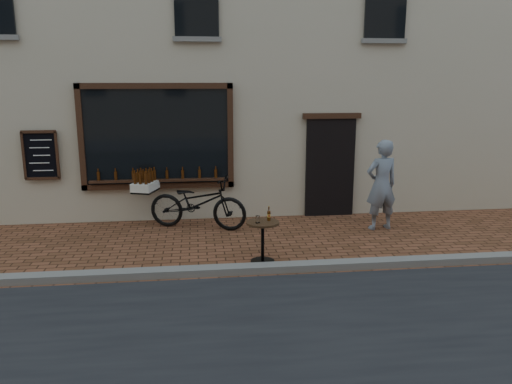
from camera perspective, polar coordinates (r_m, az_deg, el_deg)
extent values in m
plane|color=#5A321D|center=(8.00, 1.42, -9.60)|extent=(90.00, 90.00, 0.00)
cube|color=slate|center=(8.16, 1.22, -8.69)|extent=(90.00, 0.25, 0.12)
cube|color=#BBAC93|center=(14.00, -2.57, 20.78)|extent=(28.00, 6.00, 10.00)
cube|color=black|center=(10.86, -11.24, 6.21)|extent=(3.00, 0.06, 2.00)
cube|color=black|center=(10.78, -11.50, 11.80)|extent=(3.24, 0.10, 0.12)
cube|color=black|center=(11.01, -11.01, 0.71)|extent=(3.24, 0.10, 0.12)
cube|color=black|center=(11.07, -19.37, 5.86)|extent=(0.12, 0.10, 2.24)
cube|color=black|center=(10.84, -2.95, 6.42)|extent=(0.12, 0.10, 2.24)
cube|color=black|center=(10.94, -11.06, 1.32)|extent=(2.90, 0.16, 0.05)
cube|color=black|center=(11.35, 8.45, 2.76)|extent=(1.10, 0.10, 2.20)
cube|color=black|center=(11.18, 8.68, 8.60)|extent=(1.30, 0.10, 0.12)
cube|color=black|center=(11.33, -23.38, 3.89)|extent=(0.62, 0.04, 0.92)
cylinder|color=#3D1C07|center=(11.08, -17.55, 1.74)|extent=(0.06, 0.06, 0.19)
cylinder|color=#3D1C07|center=(11.02, -15.72, 1.80)|extent=(0.06, 0.06, 0.19)
cylinder|color=#3D1C07|center=(10.97, -13.88, 1.86)|extent=(0.06, 0.06, 0.19)
cylinder|color=#3D1C07|center=(10.93, -12.02, 1.91)|extent=(0.06, 0.06, 0.19)
cylinder|color=#3D1C07|center=(10.90, -10.15, 1.97)|extent=(0.06, 0.06, 0.19)
cylinder|color=#3D1C07|center=(10.89, -8.27, 2.02)|extent=(0.06, 0.06, 0.19)
cylinder|color=#3D1C07|center=(10.88, -6.39, 2.07)|extent=(0.06, 0.06, 0.19)
cylinder|color=#3D1C07|center=(10.89, -4.51, 2.12)|extent=(0.06, 0.06, 0.19)
cube|color=black|center=(10.89, -6.85, 20.89)|extent=(0.90, 0.06, 1.40)
cube|color=black|center=(11.63, 14.62, 20.06)|extent=(0.90, 0.06, 1.40)
imported|color=black|center=(10.39, -6.68, -1.24)|extent=(2.19, 1.36, 1.09)
cube|color=black|center=(10.76, -12.51, 0.14)|extent=(0.58, 0.68, 0.04)
cube|color=silver|center=(10.74, -12.54, 0.68)|extent=(0.58, 0.70, 0.17)
cylinder|color=#3D1C07|center=(10.46, -12.48, 1.47)|extent=(0.07, 0.07, 0.23)
cylinder|color=#3D1C07|center=(10.51, -13.08, 1.50)|extent=(0.07, 0.07, 0.23)
cylinder|color=#3D1C07|center=(10.56, -13.67, 1.52)|extent=(0.07, 0.07, 0.23)
cylinder|color=#3D1C07|center=(10.59, -12.15, 1.63)|extent=(0.07, 0.07, 0.23)
cylinder|color=#3D1C07|center=(10.64, -12.75, 1.65)|extent=(0.07, 0.07, 0.23)
cylinder|color=#3D1C07|center=(10.69, -13.34, 1.67)|extent=(0.07, 0.07, 0.23)
cylinder|color=#3D1C07|center=(10.72, -11.84, 1.77)|extent=(0.07, 0.07, 0.23)
cylinder|color=#3D1C07|center=(10.76, -12.43, 1.79)|extent=(0.07, 0.07, 0.23)
cylinder|color=#3D1C07|center=(10.81, -13.01, 1.82)|extent=(0.07, 0.07, 0.23)
cylinder|color=#3D1C07|center=(10.85, -11.54, 1.92)|extent=(0.07, 0.07, 0.23)
cylinder|color=black|center=(8.58, 0.76, -7.92)|extent=(0.41, 0.41, 0.03)
cylinder|color=black|center=(8.46, 0.76, -5.77)|extent=(0.06, 0.06, 0.65)
cylinder|color=black|center=(8.36, 0.77, -3.53)|extent=(0.56, 0.56, 0.04)
cylinder|color=gold|center=(8.40, 1.48, -2.70)|extent=(0.06, 0.06, 0.06)
cylinder|color=white|center=(8.26, 0.19, -3.15)|extent=(0.07, 0.07, 0.12)
imported|color=slate|center=(10.52, 14.14, 0.79)|extent=(0.75, 0.55, 1.86)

